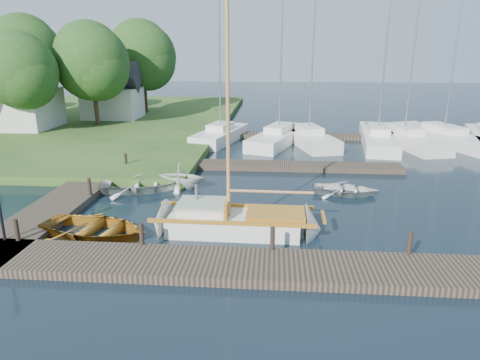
# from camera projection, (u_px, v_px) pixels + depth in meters

# --- Properties ---
(ground) EXTENTS (160.00, 160.00, 0.00)m
(ground) POSITION_uv_depth(u_px,v_px,m) (240.00, 205.00, 19.45)
(ground) COLOR black
(ground) RESTS_ON ground
(near_dock) EXTENTS (18.00, 2.20, 0.30)m
(near_dock) POSITION_uv_depth(u_px,v_px,m) (225.00, 266.00, 13.68)
(near_dock) COLOR black
(near_dock) RESTS_ON ground
(left_dock) EXTENTS (2.20, 18.00, 0.30)m
(left_dock) POSITION_uv_depth(u_px,v_px,m) (88.00, 185.00, 21.93)
(left_dock) COLOR black
(left_dock) RESTS_ON ground
(far_dock) EXTENTS (14.00, 1.60, 0.30)m
(far_dock) POSITION_uv_depth(u_px,v_px,m) (282.00, 166.00, 25.45)
(far_dock) COLOR black
(far_dock) RESTS_ON ground
(pontoon) EXTENTS (30.00, 1.60, 0.30)m
(pontoon) POSITION_uv_depth(u_px,v_px,m) (382.00, 137.00, 33.89)
(pontoon) COLOR black
(pontoon) RESTS_ON ground
(mooring_post_0) EXTENTS (0.16, 0.16, 0.80)m
(mooring_post_0) POSITION_uv_depth(u_px,v_px,m) (17.00, 230.00, 15.05)
(mooring_post_0) COLOR black
(mooring_post_0) RESTS_ON near_dock
(mooring_post_1) EXTENTS (0.16, 0.16, 0.80)m
(mooring_post_1) POSITION_uv_depth(u_px,v_px,m) (142.00, 234.00, 14.71)
(mooring_post_1) COLOR black
(mooring_post_1) RESTS_ON near_dock
(mooring_post_2) EXTENTS (0.16, 0.16, 0.80)m
(mooring_post_2) POSITION_uv_depth(u_px,v_px,m) (272.00, 238.00, 14.36)
(mooring_post_2) COLOR black
(mooring_post_2) RESTS_ON near_dock
(mooring_post_3) EXTENTS (0.16, 0.16, 0.80)m
(mooring_post_3) POSITION_uv_depth(u_px,v_px,m) (410.00, 243.00, 14.01)
(mooring_post_3) COLOR black
(mooring_post_3) RESTS_ON near_dock
(mooring_post_4) EXTENTS (0.16, 0.16, 0.80)m
(mooring_post_4) POSITION_uv_depth(u_px,v_px,m) (90.00, 187.00, 19.78)
(mooring_post_4) COLOR black
(mooring_post_4) RESTS_ON left_dock
(mooring_post_5) EXTENTS (0.16, 0.16, 0.80)m
(mooring_post_5) POSITION_uv_depth(u_px,v_px,m) (126.00, 160.00, 24.55)
(mooring_post_5) COLOR black
(mooring_post_5) RESTS_ON left_dock
(sailboat) EXTENTS (7.18, 2.09, 9.83)m
(sailboat) POSITION_uv_depth(u_px,v_px,m) (238.00, 223.00, 16.51)
(sailboat) COLOR white
(sailboat) RESTS_ON ground
(dinghy) EXTENTS (4.80, 3.87, 0.88)m
(dinghy) POSITION_uv_depth(u_px,v_px,m) (95.00, 225.00, 16.08)
(dinghy) COLOR #9A6515
(dinghy) RESTS_ON ground
(tender_a) EXTENTS (4.70, 3.83, 0.85)m
(tender_a) POSITION_uv_depth(u_px,v_px,m) (142.00, 182.00, 21.42)
(tender_a) COLOR white
(tender_a) RESTS_ON ground
(tender_b) EXTENTS (2.96, 2.67, 1.37)m
(tender_b) POSITION_uv_depth(u_px,v_px,m) (181.00, 175.00, 21.78)
(tender_b) COLOR white
(tender_b) RESTS_ON ground
(tender_c) EXTENTS (3.41, 2.67, 0.64)m
(tender_c) POSITION_uv_depth(u_px,v_px,m) (345.00, 188.00, 20.88)
(tender_c) COLOR white
(tender_c) RESTS_ON ground
(marina_boat_0) EXTENTS (3.95, 7.38, 10.73)m
(marina_boat_0) POSITION_uv_depth(u_px,v_px,m) (220.00, 134.00, 32.94)
(marina_boat_0) COLOR white
(marina_boat_0) RESTS_ON ground
(marina_boat_1) EXTENTS (4.95, 9.04, 10.32)m
(marina_boat_1) POSITION_uv_depth(u_px,v_px,m) (279.00, 136.00, 32.34)
(marina_boat_1) COLOR white
(marina_boat_1) RESTS_ON ground
(marina_boat_2) EXTENTS (4.17, 7.96, 12.47)m
(marina_boat_2) POSITION_uv_depth(u_px,v_px,m) (309.00, 137.00, 31.87)
(marina_boat_2) COLOR white
(marina_boat_2) RESTS_ON ground
(marina_boat_3) EXTENTS (3.55, 10.14, 11.89)m
(marina_boat_3) POSITION_uv_depth(u_px,v_px,m) (378.00, 137.00, 31.97)
(marina_boat_3) COLOR white
(marina_boat_3) RESTS_ON ground
(marina_boat_4) EXTENTS (4.33, 9.38, 11.16)m
(marina_boat_4) POSITION_uv_depth(u_px,v_px,m) (404.00, 137.00, 31.87)
(marina_boat_4) COLOR white
(marina_boat_4) RESTS_ON ground
(marina_boat_5) EXTENTS (5.32, 10.00, 10.98)m
(marina_boat_5) POSITION_uv_depth(u_px,v_px,m) (443.00, 136.00, 32.30)
(marina_boat_5) COLOR white
(marina_boat_5) RESTS_ON ground
(house_a) EXTENTS (6.30, 5.00, 6.29)m
(house_a) POSITION_uv_depth(u_px,v_px,m) (15.00, 98.00, 35.38)
(house_a) COLOR silver
(house_a) RESTS_ON shore
(house_c) EXTENTS (5.25, 4.00, 5.28)m
(house_c) POSITION_uv_depth(u_px,v_px,m) (112.00, 96.00, 40.76)
(house_c) COLOR silver
(house_c) RESTS_ON shore
(tree_2) EXTENTS (5.83, 5.75, 7.82)m
(tree_2) POSITION_uv_depth(u_px,v_px,m) (21.00, 71.00, 32.70)
(tree_2) COLOR #332114
(tree_2) RESTS_ON shore
(tree_3) EXTENTS (6.41, 6.38, 8.74)m
(tree_3) POSITION_uv_depth(u_px,v_px,m) (92.00, 62.00, 36.05)
(tree_3) COLOR #332114
(tree_3) RESTS_ON shore
(tree_4) EXTENTS (7.01, 7.01, 9.66)m
(tree_4) POSITION_uv_depth(u_px,v_px,m) (27.00, 55.00, 40.32)
(tree_4) COLOR #332114
(tree_4) RESTS_ON shore
(tree_7) EXTENTS (6.83, 6.83, 9.38)m
(tree_7) POSITION_uv_depth(u_px,v_px,m) (143.00, 56.00, 43.41)
(tree_7) COLOR #332114
(tree_7) RESTS_ON shore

